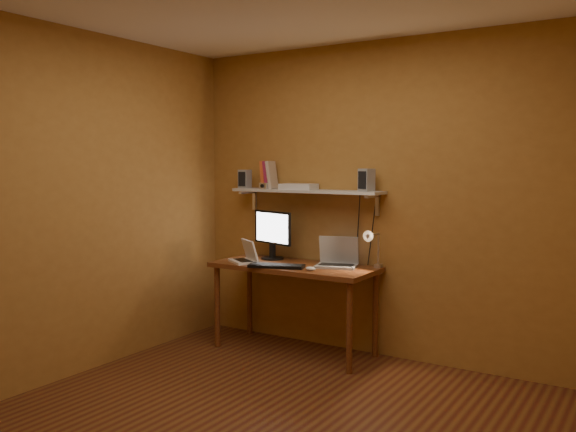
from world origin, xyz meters
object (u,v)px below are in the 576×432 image
Objects in this scene: wall_shelf at (306,191)px; shelf_camera at (263,186)px; laptop at (338,259)px; mouse at (311,269)px; desk_lamp at (373,244)px; speaker_left at (245,179)px; keyboard at (277,266)px; desk at (294,275)px; monitor at (272,232)px; speaker_right at (367,180)px; router at (299,187)px; netbook at (246,256)px.

wall_shelf is 0.40m from shelf_camera.
laptop is 0.31m from mouse.
desk_lamp is 1.39m from speaker_left.
keyboard is (-0.40, -0.31, -0.05)m from laptop.
keyboard is (-0.05, -0.20, 0.10)m from desk.
shelf_camera reaches higher than monitor.
speaker_right is (0.89, 0.05, 0.48)m from monitor.
mouse is 0.30× the size of router.
speaker_right reaches higher than speaker_left.
netbook reaches higher than mouse.
speaker_left is 0.91× the size of speaker_right.
shelf_camera is (-0.74, 0.00, 0.59)m from laptop.
router is (-0.08, 0.19, 0.74)m from desk.
wall_shelf is 0.76m from netbook.
laptop is 1.27× the size of router.
desk_lamp is 0.86m from router.
speaker_left is (-1.30, 0.05, 0.50)m from desk_lamp.
laptop reaches higher than netbook.
keyboard is (0.27, -0.35, -0.23)m from monitor.
router reaches higher than desk.
laptop is at bearing 49.98° from netbook.
speaker_left reaches higher than keyboard.
shelf_camera is at bearing -179.41° from desk_lamp.
desk_lamp is at bearing 16.22° from monitor.
netbook is 0.68m from mouse.
keyboard is at bearing -34.44° from monitor.
laptop is 1.01× the size of desk_lamp.
wall_shelf is 3.04× the size of monitor.
mouse is at bearing -11.89° from monitor.
desk_lamp is (0.66, 0.13, 0.29)m from desk.
mouse is at bearing -15.19° from keyboard.
keyboard is 2.73× the size of speaker_left.
desk is at bearing -17.21° from speaker_left.
desk is 0.40m from laptop.
wall_shelf reaches higher than desk_lamp.
wall_shelf reaches higher than keyboard.
shelf_camera is at bearing 164.36° from laptop.
router is at bearing 75.53° from keyboard.
desk is at bearing 156.45° from mouse.
desk is 3.73× the size of desk_lamp.
desk_lamp is 4.05× the size of shelf_camera.
speaker_right is at bearing 50.87° from netbook.
laptop reaches higher than mouse.
keyboard is 1.21× the size of desk_lamp.
wall_shelf is at bearing 174.12° from desk_lamp.
speaker_left is at bearing 169.30° from mouse.
mouse is (-0.09, -0.29, -0.05)m from laptop.
desk is 0.72m from wall_shelf.
shelf_camera is (-0.39, 0.12, 0.74)m from desk.
laptop is 2.27× the size of speaker_left.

